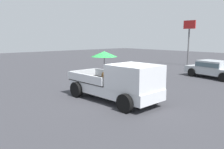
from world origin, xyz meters
name	(u,v)px	position (x,y,z in m)	size (l,w,h in m)	color
ground_plane	(113,100)	(0.00, 0.00, 0.00)	(80.00, 80.00, 0.00)	#38383D
pickup_truck_main	(120,82)	(0.44, 0.02, 0.99)	(5.11, 2.39, 2.39)	black
parked_sedan_near	(214,68)	(0.35, 10.10, 0.74)	(4.53, 2.51, 1.33)	black
motel_sign	(189,34)	(-5.30, 15.94, 3.48)	(1.40, 0.16, 4.93)	#59595B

